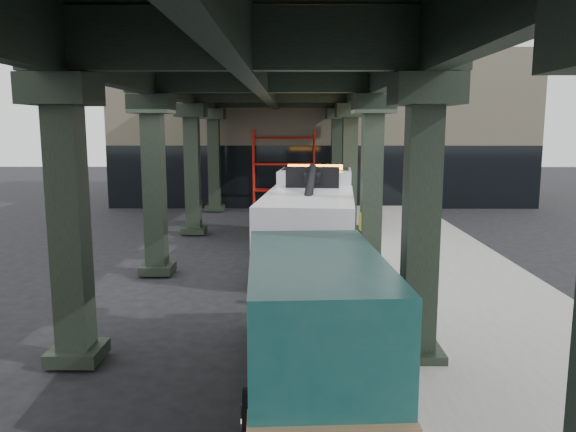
{
  "coord_description": "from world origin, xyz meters",
  "views": [
    {
      "loc": [
        0.41,
        -13.41,
        4.16
      ],
      "look_at": [
        0.3,
        1.93,
        1.7
      ],
      "focal_mm": 35.0,
      "sensor_mm": 36.0,
      "label": 1
    }
  ],
  "objects": [
    {
      "name": "tow_truck",
      "position": [
        1.05,
        4.47,
        1.45
      ],
      "size": [
        3.33,
        9.24,
        2.97
      ],
      "rotation": [
        0.0,
        0.0,
        -0.09
      ],
      "color": "black",
      "rests_on": "ground"
    },
    {
      "name": "sidewalk",
      "position": [
        4.5,
        2.0,
        0.07
      ],
      "size": [
        5.0,
        40.0,
        0.15
      ],
      "primitive_type": "cube",
      "color": "gray",
      "rests_on": "ground"
    },
    {
      "name": "lane_stripe",
      "position": [
        1.7,
        2.0,
        0.01
      ],
      "size": [
        0.12,
        38.0,
        0.01
      ],
      "primitive_type": "cube",
      "color": "silver",
      "rests_on": "ground"
    },
    {
      "name": "viaduct",
      "position": [
        -0.4,
        2.0,
        5.46
      ],
      "size": [
        7.4,
        32.0,
        6.4
      ],
      "color": "black",
      "rests_on": "ground"
    },
    {
      "name": "scaffolding",
      "position": [
        0.0,
        14.64,
        2.11
      ],
      "size": [
        3.08,
        0.88,
        4.0
      ],
      "color": "red",
      "rests_on": "ground"
    },
    {
      "name": "ground",
      "position": [
        0.0,
        0.0,
        0.0
      ],
      "size": [
        90.0,
        90.0,
        0.0
      ],
      "primitive_type": "plane",
      "color": "black",
      "rests_on": "ground"
    },
    {
      "name": "towed_van",
      "position": [
        0.75,
        -4.85,
        1.19
      ],
      "size": [
        2.47,
        5.58,
        2.22
      ],
      "rotation": [
        0.0,
        0.0,
        0.06
      ],
      "color": "#134542",
      "rests_on": "ground"
    },
    {
      "name": "building",
      "position": [
        2.0,
        20.0,
        4.0
      ],
      "size": [
        22.0,
        10.0,
        8.0
      ],
      "primitive_type": "cube",
      "color": "#C6B793",
      "rests_on": "ground"
    }
  ]
}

